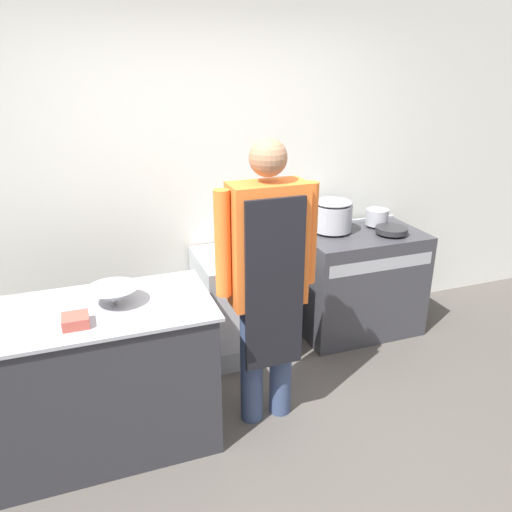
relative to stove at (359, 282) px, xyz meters
name	(u,v)px	position (x,y,z in m)	size (l,w,h in m)	color
ground_plane	(301,490)	(-1.17, -1.44, -0.43)	(14.00, 14.00, 0.00)	#4C4742
wall_back	(206,174)	(-1.17, 0.38, 0.92)	(8.00, 0.05, 2.70)	silver
prep_counter	(95,380)	(-2.15, -0.69, 0.02)	(1.37, 0.69, 0.90)	#2D2D33
stove	(359,282)	(0.00, 0.00, 0.00)	(0.98, 0.62, 0.88)	#38383D
fridge_unit	(243,303)	(-1.01, 0.03, -0.03)	(0.68, 0.62, 0.80)	#A8ADB2
person_cook	(268,272)	(-1.13, -0.79, 0.58)	(0.62, 0.24, 1.78)	#38476B
mixing_bowl	(113,296)	(-1.99, -0.67, 0.51)	(0.29, 0.29, 0.10)	#9EA0A8
plastic_tub	(76,321)	(-2.20, -0.85, 0.49)	(0.13, 0.13, 0.06)	#B24C3F
stock_pot	(333,214)	(-0.22, 0.11, 0.58)	(0.31, 0.31, 0.26)	#9EA0A8
saute_pan	(392,230)	(0.20, -0.11, 0.47)	(0.25, 0.25, 0.04)	#262628
sauce_pot	(377,217)	(0.20, 0.11, 0.51)	(0.19, 0.19, 0.13)	#9EA0A8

